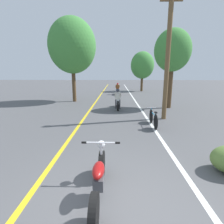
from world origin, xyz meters
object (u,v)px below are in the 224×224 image
Objects in this scene: bicycle_parked at (153,118)px; roadside_tree_left at (72,46)px; roadside_tree_right_far at (142,65)px; motorcycle_rider_far at (118,90)px; roadside_tree_right_near at (173,51)px; motorcycle_foreground at (99,178)px; motorcycle_rider_lead at (118,101)px; utility_pole at (168,56)px.

roadside_tree_left is at bearing 126.87° from bicycle_parked.
motorcycle_rider_far is (-3.37, -4.06, -2.97)m from roadside_tree_right_far.
roadside_tree_right_near reaches higher than motorcycle_rider_far.
motorcycle_rider_far is at bearing 88.32° from motorcycle_foreground.
roadside_tree_right_far reaches higher than motorcycle_rider_far.
roadside_tree_right_far is at bearing 74.44° from motorcycle_rider_lead.
roadside_tree_right_near is (1.19, 3.18, 0.60)m from utility_pole.
motorcycle_rider_lead reaches higher than bicycle_parked.
bicycle_parked is at bearing -53.13° from roadside_tree_left.
roadside_tree_right_near is at bearing -88.52° from roadside_tree_right_far.
roadside_tree_right_far is 6.05m from motorcycle_rider_far.
roadside_tree_right_near reaches higher than motorcycle_rider_lead.
roadside_tree_right_far reaches higher than motorcycle_rider_lead.
motorcycle_rider_lead is at bearing 132.24° from utility_pole.
utility_pole is 7.59m from motorcycle_foreground.
motorcycle_rider_far is (-2.48, 10.98, -2.84)m from utility_pole.
roadside_tree_right_far is at bearing 83.88° from bicycle_parked.
motorcycle_rider_far is 1.20× the size of bicycle_parked.
motorcycle_foreground is (3.37, -12.26, -4.28)m from roadside_tree_left.
roadside_tree_left is 3.22× the size of motorcycle_foreground.
utility_pole is 11.61m from motorcycle_rider_far.
roadside_tree_left is 10.11m from bicycle_parked.
motorcycle_rider_lead is (3.83, -3.15, -4.16)m from roadside_tree_left.
motorcycle_rider_lead is 4.47m from bicycle_parked.
roadside_tree_left is at bearing 105.35° from motorcycle_foreground.
roadside_tree_right_far is 21.93m from motorcycle_foreground.
roadside_tree_right_near is at bearing 65.59° from bicycle_parked.
roadside_tree_left is at bearing 159.92° from roadside_tree_right_near.
roadside_tree_right_far is 13.06m from motorcycle_rider_lead.
roadside_tree_left is 6.48m from motorcycle_rider_lead.
bicycle_parked is (-1.76, -16.41, -3.11)m from roadside_tree_right_far.
roadside_tree_left reaches higher than roadside_tree_right_near.
motorcycle_foreground is 9.12m from motorcycle_rider_lead.
motorcycle_rider_lead is at bearing -173.93° from roadside_tree_right_near.
utility_pole is at bearing -43.06° from roadside_tree_left.
motorcycle_rider_lead is at bearing -39.49° from roadside_tree_left.
roadside_tree_right_far is (0.89, 15.04, 0.13)m from utility_pole.
roadside_tree_left is at bearing -127.53° from motorcycle_rider_far.
bicycle_parked is (-0.87, -1.37, -2.98)m from utility_pole.
motorcycle_foreground is at bearing -91.68° from motorcycle_rider_far.
utility_pole is 0.93× the size of roadside_tree_left.
motorcycle_rider_far is at bearing 97.41° from bicycle_parked.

